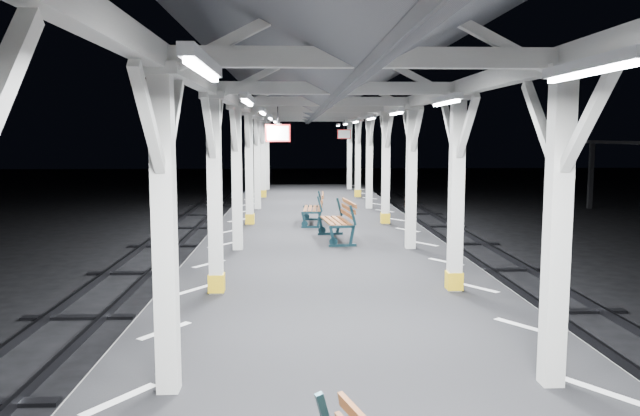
{
  "coord_description": "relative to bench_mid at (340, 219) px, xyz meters",
  "views": [
    {
      "loc": [
        -0.7,
        -8.22,
        3.62
      ],
      "look_at": [
        -0.19,
        3.93,
        2.2
      ],
      "focal_mm": 35.0,
      "sensor_mm": 36.0,
      "label": 1
    }
  ],
  "objects": [
    {
      "name": "platform",
      "position": [
        -0.45,
        -7.16,
        -1.03
      ],
      "size": [
        6.0,
        50.0,
        1.0
      ],
      "primitive_type": "cube",
      "color": "black",
      "rests_on": "ground"
    },
    {
      "name": "bench_mid",
      "position": [
        0.0,
        0.0,
        0.0
      ],
      "size": [
        0.88,
        1.91,
        1.0
      ],
      "rotation": [
        0.0,
        0.0,
        0.11
      ],
      "color": "#0F252D",
      "rests_on": "platform"
    },
    {
      "name": "ground",
      "position": [
        -0.45,
        -7.16,
        -1.53
      ],
      "size": [
        120.0,
        120.0,
        0.0
      ],
      "primitive_type": "plane",
      "color": "black",
      "rests_on": "ground"
    },
    {
      "name": "canopy",
      "position": [
        -0.45,
        -7.18,
        3.02
      ],
      "size": [
        5.4,
        49.0,
        4.65
      ],
      "color": "beige",
      "rests_on": "platform"
    },
    {
      "name": "hazard_stripes_right",
      "position": [
        2.0,
        -7.16,
        -0.53
      ],
      "size": [
        1.0,
        48.0,
        0.01
      ],
      "primitive_type": "cube",
      "color": "silver",
      "rests_on": "platform"
    },
    {
      "name": "bench_far",
      "position": [
        -0.51,
        2.93,
        -0.04
      ],
      "size": [
        0.73,
        1.73,
        0.92
      ],
      "rotation": [
        0.0,
        0.0,
        -0.05
      ],
      "color": "#0F252D",
      "rests_on": "platform"
    },
    {
      "name": "hazard_stripes_left",
      "position": [
        -2.9,
        -7.16,
        -0.53
      ],
      "size": [
        1.0,
        48.0,
        0.01
      ],
      "primitive_type": "cube",
      "color": "silver",
      "rests_on": "platform"
    }
  ]
}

